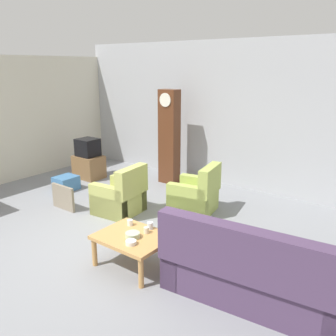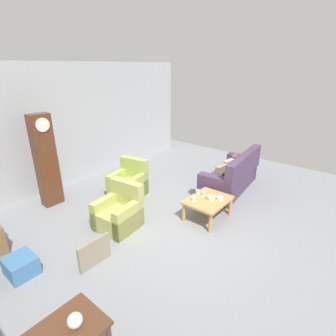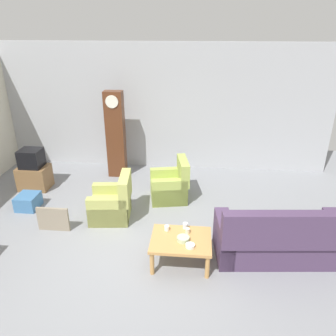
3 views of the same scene
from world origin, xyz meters
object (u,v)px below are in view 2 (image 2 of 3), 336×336
Objects in this scene: coffee_table_wood at (208,202)px; cup_blue_rimmed at (198,192)px; bowl_white_stacked at (220,198)px; bowl_shallow_green at (211,198)px; storage_box_blue at (21,266)px; armchair_olive_far at (129,184)px; armchair_olive_near at (119,213)px; grandfather_clock at (46,161)px; framed_picture_leaning at (95,253)px; cup_cream_tall at (204,193)px; couch_floral at (232,177)px; glass_dome_cloche at (75,320)px; cup_white_porcelain at (193,199)px.

cup_blue_rimmed is (0.05, 0.30, 0.11)m from coffee_table_wood.
bowl_white_stacked is 0.19m from bowl_shallow_green.
bowl_white_stacked reaches higher than storage_box_blue.
cup_blue_rimmed is at bearing -77.42° from armchair_olive_far.
armchair_olive_near is 0.43× the size of grandfather_clock.
grandfather_clock is (-1.46, 1.11, 0.77)m from armchair_olive_far.
grandfather_clock is (-0.37, 2.00, 0.77)m from armchair_olive_near.
framed_picture_leaning is 1.27× the size of storage_box_blue.
armchair_olive_near is 1.94m from bowl_shallow_green.
cup_blue_rimmed is 0.14m from cup_cream_tall.
bowl_white_stacked is at bearing -77.79° from armchair_olive_far.
armchair_olive_near reaches higher than bowl_shallow_green.
bowl_shallow_green is (-0.06, -0.21, -0.01)m from cup_cream_tall.
couch_floral is at bearing 3.40° from cup_cream_tall.
couch_floral reaches higher than cup_blue_rimmed.
glass_dome_cloche is at bearing -139.28° from armchair_olive_far.
framed_picture_leaning is 1.14m from storage_box_blue.
armchair_olive_far is 4.66× the size of bowl_shallow_green.
armchair_olive_far is 1.90m from cup_white_porcelain.
cup_blue_rimmed is (-1.57, 0.04, 0.15)m from couch_floral.
storage_box_blue is 5.49× the size of cup_white_porcelain.
cup_blue_rimmed reaches higher than bowl_white_stacked.
storage_box_blue is 4.75× the size of cup_blue_rimmed.
bowl_white_stacked is at bearing -45.91° from cup_white_porcelain.
cup_blue_rimmed is at bearing -57.47° from grandfather_clock.
grandfather_clock reaches higher than couch_floral.
grandfather_clock is 2.52m from storage_box_blue.
armchair_olive_near is at bearing 138.17° from bowl_white_stacked.
couch_floral is 26.33× the size of cup_cream_tall.
grandfather_clock is 25.06× the size of cup_white_porcelain.
framed_picture_leaning is 2.73m from bowl_white_stacked.
bowl_shallow_green is at bearing -23.51° from storage_box_blue.
bowl_white_stacked is (1.95, -3.41, -0.60)m from grandfather_clock.
armchair_olive_far is at bearing 93.03° from cup_white_porcelain.
glass_dome_cloche is at bearing -130.12° from framed_picture_leaning.
couch_floral is 2.27× the size of coffee_table_wood.
bowl_white_stacked is at bearing -60.20° from grandfather_clock.
cup_blue_rimmed is at bearing -8.63° from framed_picture_leaning.
couch_floral is 4.08m from framed_picture_leaning.
armchair_olive_near is 2.13m from bowl_white_stacked.
grandfather_clock reaches higher than bowl_shallow_green.
coffee_table_wood is at bearing -60.69° from grandfather_clock.
couch_floral is 1.58m from cup_blue_rimmed.
bowl_white_stacked is 0.71× the size of bowl_shallow_green.
armchair_olive_far is 2.36m from bowl_white_stacked.
glass_dome_cloche is 1.53× the size of cup_blue_rimmed.
coffee_table_wood is 0.22m from cup_cream_tall.
couch_floral is 15.38× the size of bowl_white_stacked.
glass_dome_cloche is 1.76× the size of cup_white_porcelain.
armchair_olive_far is 0.96× the size of coffee_table_wood.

